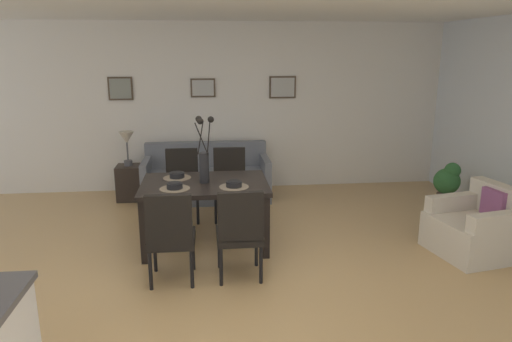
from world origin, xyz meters
The scene contains 22 objects.
ground_plane centered at (0.00, 0.00, 0.00)m, with size 9.00×9.00×0.00m, color tan.
back_wall_panel centered at (0.00, 3.25, 1.30)m, with size 9.00×0.10×2.60m, color white.
dining_table centered at (-0.20, 0.90, 0.65)m, with size 1.40×0.98×0.74m.
dining_chair_near_left centered at (-0.52, -0.01, 0.51)m, with size 0.44×0.44×0.92m.
dining_chair_near_right centered at (-0.50, 1.81, 0.51)m, with size 0.45×0.45×0.92m.
dining_chair_far_left centered at (0.13, 0.01, 0.51)m, with size 0.44×0.44×0.92m.
dining_chair_far_right centered at (0.12, 1.80, 0.51)m, with size 0.45×0.45×0.92m.
centerpiece_vase centered at (-0.20, 0.90, 1.02)m, with size 0.21×0.23×0.73m.
placemat_near_left centered at (-0.52, 0.68, 0.74)m, with size 0.32×0.32×0.01m, color #7F705B.
bowl_near_left centered at (-0.52, 0.68, 0.78)m, with size 0.17×0.17×0.07m.
placemat_near_right centered at (-0.52, 1.12, 0.74)m, with size 0.32×0.32×0.01m, color #7F705B.
bowl_near_right centered at (-0.52, 1.12, 0.78)m, with size 0.17×0.17×0.07m.
placemat_far_left centered at (0.11, 0.68, 0.74)m, with size 0.32×0.32×0.01m, color #7F705B.
bowl_far_left centered at (0.11, 0.68, 0.78)m, with size 0.17×0.17×0.07m.
sofa centered at (-0.18, 2.70, 0.28)m, with size 1.86×0.84×0.80m.
side_table centered at (-1.32, 2.71, 0.26)m, with size 0.36×0.36×0.52m, color black.
table_lamp centered at (-1.32, 2.71, 0.89)m, with size 0.22×0.22×0.51m.
armchair centered at (2.74, 0.34, 0.29)m, with size 0.94×0.94×0.75m.
framed_picture_left centered at (-1.44, 3.18, 1.61)m, with size 0.36×0.03×0.35m.
framed_picture_center centered at (-0.20, 3.18, 1.61)m, with size 0.38×0.03×0.29m.
framed_picture_right centered at (1.04, 3.18, 1.61)m, with size 0.42×0.03×0.34m.
potted_plant centered at (3.16, 1.80, 0.37)m, with size 0.36×0.36×0.67m.
Camera 1 is at (-0.16, -4.16, 2.16)m, focal length 32.86 mm.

